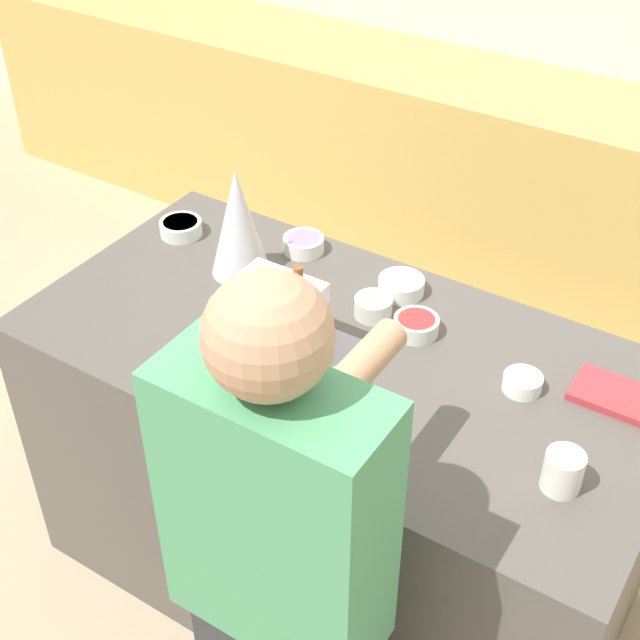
# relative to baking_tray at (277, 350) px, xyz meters

# --- Properties ---
(ground_plane) EXTENTS (12.00, 12.00, 0.00)m
(ground_plane) POSITION_rel_baking_tray_xyz_m (0.13, 0.10, -0.91)
(ground_plane) COLOR tan
(back_cabinet_block) EXTENTS (6.00, 0.60, 0.91)m
(back_cabinet_block) POSITION_rel_baking_tray_xyz_m (0.13, 1.87, -0.46)
(back_cabinet_block) COLOR tan
(back_cabinet_block) RESTS_ON ground_plane
(kitchen_island) EXTENTS (1.66, 0.85, 0.91)m
(kitchen_island) POSITION_rel_baking_tray_xyz_m (0.13, 0.10, -0.46)
(kitchen_island) COLOR #514C47
(kitchen_island) RESTS_ON ground_plane
(baking_tray) EXTENTS (0.41, 0.30, 0.01)m
(baking_tray) POSITION_rel_baking_tray_xyz_m (0.00, 0.00, 0.00)
(baking_tray) COLOR #9E9EA8
(baking_tray) RESTS_ON kitchen_island
(gingerbread_house) EXTENTS (0.21, 0.16, 0.25)m
(gingerbread_house) POSITION_rel_baking_tray_xyz_m (0.00, 0.00, 0.11)
(gingerbread_house) COLOR brown
(gingerbread_house) RESTS_ON baking_tray
(decorative_tree) EXTENTS (0.17, 0.17, 0.32)m
(decorative_tree) POSITION_rel_baking_tray_xyz_m (-0.29, 0.24, 0.16)
(decorative_tree) COLOR silver
(decorative_tree) RESTS_ON kitchen_island
(candy_bowl_center_rear) EXTENTS (0.10, 0.10, 0.05)m
(candy_bowl_center_rear) POSITION_rel_baking_tray_xyz_m (0.13, 0.26, 0.03)
(candy_bowl_center_rear) COLOR silver
(candy_bowl_center_rear) RESTS_ON kitchen_island
(candy_bowl_far_right) EXTENTS (0.13, 0.13, 0.05)m
(candy_bowl_far_right) POSITION_rel_baking_tray_xyz_m (0.14, 0.39, 0.02)
(candy_bowl_far_right) COLOR white
(candy_bowl_far_right) RESTS_ON kitchen_island
(candy_bowl_far_left) EXTENTS (0.12, 0.12, 0.05)m
(candy_bowl_far_left) POSITION_rel_baking_tray_xyz_m (-0.20, 0.42, 0.02)
(candy_bowl_far_left) COLOR white
(candy_bowl_far_left) RESTS_ON kitchen_island
(candy_bowl_front_corner) EXTENTS (0.09, 0.09, 0.04)m
(candy_bowl_front_corner) POSITION_rel_baking_tray_xyz_m (0.58, 0.20, 0.02)
(candy_bowl_front_corner) COLOR white
(candy_bowl_front_corner) RESTS_ON kitchen_island
(candy_bowl_beside_tree) EXTENTS (0.12, 0.12, 0.05)m
(candy_bowl_beside_tree) POSITION_rel_baking_tray_xyz_m (0.26, 0.26, 0.02)
(candy_bowl_beside_tree) COLOR silver
(candy_bowl_beside_tree) RESTS_ON kitchen_island
(candy_bowl_near_tray_right) EXTENTS (0.13, 0.13, 0.04)m
(candy_bowl_near_tray_right) POSITION_rel_baking_tray_xyz_m (-0.56, 0.30, 0.02)
(candy_bowl_near_tray_right) COLOR silver
(candy_bowl_near_tray_right) RESTS_ON kitchen_island
(cookbook) EXTENTS (0.22, 0.13, 0.02)m
(cookbook) POSITION_rel_baking_tray_xyz_m (0.79, 0.29, 0.01)
(cookbook) COLOR #B23338
(cookbook) RESTS_ON kitchen_island
(mug) EXTENTS (0.08, 0.08, 0.09)m
(mug) POSITION_rel_baking_tray_xyz_m (0.77, -0.05, 0.04)
(mug) COLOR white
(mug) RESTS_ON kitchen_island
(person) EXTENTS (0.42, 0.53, 1.60)m
(person) POSITION_rel_baking_tray_xyz_m (0.39, -0.55, -0.09)
(person) COLOR #333338
(person) RESTS_ON ground_plane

